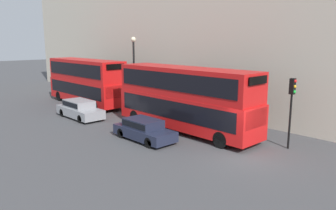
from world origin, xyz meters
TOP-DOWN VIEW (x-y plane):
  - ground_plane at (0.00, 0.00)m, footprint 200.00×200.00m
  - building_facade at (7.00, 0.00)m, footprint 1.10×80.00m
  - bus_leading at (1.60, 5.87)m, footprint 2.59×11.34m
  - bus_second_in_queue at (1.60, 19.31)m, footprint 2.59×10.50m
  - car_dark_sedan at (-1.80, 6.12)m, footprint 1.77×4.35m
  - car_hatchback at (-1.80, 14.38)m, footprint 1.82×4.78m
  - traffic_light at (3.28, -0.96)m, footprint 0.30×0.36m
  - street_lamp at (3.61, 14.14)m, footprint 0.44×0.44m
  - pedestrian at (4.26, 13.27)m, footprint 0.36×0.36m

SIDE VIEW (x-z plane):
  - ground_plane at x=0.00m, z-range 0.00..0.00m
  - car_dark_sedan at x=-1.80m, z-range 0.04..1.39m
  - car_hatchback at x=-1.80m, z-range 0.04..1.51m
  - pedestrian at x=4.26m, z-range -0.07..1.62m
  - bus_second_in_queue at x=1.60m, z-range 0.22..4.62m
  - bus_leading at x=1.60m, z-range 0.22..4.65m
  - traffic_light at x=3.28m, z-range 0.90..5.01m
  - street_lamp at x=3.61m, z-range 0.76..7.29m
  - building_facade at x=7.00m, z-range 0.30..14.80m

